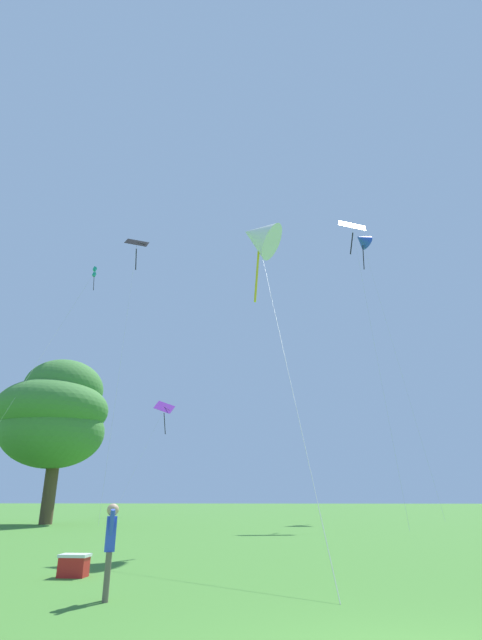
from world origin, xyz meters
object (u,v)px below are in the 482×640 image
Objects in this scene: kite_teal_box at (91,277)px; kite_yellow_diamond at (353,233)px; tree_right_cluster at (55,414)px; kite_blue_delta at (362,240)px; person_child_small at (110,541)px; picnic_cooler at (74,565)px; kite_purple_streamer at (164,412)px; kite_black_large at (136,251)px; kite_white_distant at (258,237)px.

kite_yellow_diamond reaches higher than kite_teal_box.
kite_blue_delta is at bearing 31.86° from tree_right_cluster.
person_child_small is (-12.30, -39.42, -27.83)m from kite_blue_delta.
kite_yellow_diamond is (22.44, 2.00, 4.28)m from kite_teal_box.
kite_blue_delta is 49.80m from person_child_small.
picnic_cooler is at bearing -112.63° from kite_yellow_diamond.
kite_purple_streamer is 1.04× the size of tree_right_cluster.
kite_white_distant is at bearing -55.96° from kite_black_large.
kite_white_distant is 33.47m from kite_blue_delta.
kite_teal_box is at bearing 90.27° from tree_right_cluster.
kite_white_distant is at bearing -68.53° from kite_purple_streamer.
kite_teal_box is 1.77× the size of kite_purple_streamer.
kite_teal_box is at bearing -174.89° from kite_yellow_diamond.
kite_blue_delta is 20.49× the size of person_child_small.
person_child_small reaches higher than picnic_cooler.
kite_yellow_diamond is at bearing 5.11° from kite_teal_box.
kite_black_large is 25.21m from kite_blue_delta.
kite_white_distant is 0.71× the size of kite_teal_box.
kite_yellow_diamond is 36.94m from picnic_cooler.
kite_black_large is 38.30m from person_child_small.
picnic_cooler is at bearing -61.94° from tree_right_cluster.
kite_purple_streamer is at bearing 103.21° from person_child_small.
kite_white_distant is 0.49× the size of kite_blue_delta.
kite_yellow_diamond is 28.25m from tree_right_cluster.
kite_teal_box reaches higher than person_child_small.
kite_white_distant is 24.18× the size of picnic_cooler.
kite_black_large reaches higher than kite_white_distant.
kite_blue_delta is at bearing 72.67° from person_child_small.
picnic_cooler is (8.62, -27.17, -22.75)m from kite_black_large.
person_child_small is at bearing -107.33° from kite_blue_delta.
kite_purple_streamer is 19.12× the size of picnic_cooler.
kite_black_large is 0.98× the size of kite_yellow_diamond.
kite_black_large is 36.47m from picnic_cooler.
tree_right_cluster is (-12.94, 23.74, 6.20)m from person_child_small.
tree_right_cluster is (-22.42, -5.18, -16.38)m from kite_yellow_diamond.
kite_white_distant is 22.22m from kite_teal_box.
kite_purple_streamer is (0.53, 11.60, -12.87)m from kite_black_large.
person_child_small is at bearing -61.40° from tree_right_cluster.
kite_yellow_diamond is 26.36m from kite_purple_streamer.
kite_blue_delta reaches higher than kite_purple_streamer.
kite_blue_delta is at bearing 69.46° from picnic_cooler.
picnic_cooler is at bearing 123.16° from person_child_small.
kite_blue_delta is at bearing -4.55° from kite_purple_streamer.
kite_yellow_diamond is at bearing 13.00° from tree_right_cluster.
tree_right_cluster is (-3.28, -17.43, -3.03)m from kite_purple_streamer.
kite_yellow_diamond reaches higher than kite_purple_streamer.
kite_blue_delta reaches higher than kite_white_distant.
kite_teal_box is 12.51m from tree_right_cluster.
kite_teal_box is (-14.94, 15.36, 5.88)m from kite_white_distant.
kite_teal_box is 17.22m from kite_purple_streamer.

